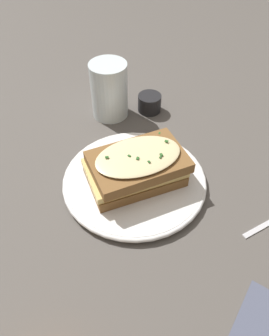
# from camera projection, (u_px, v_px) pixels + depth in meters

# --- Properties ---
(ground_plane) EXTENTS (2.40, 2.40, 0.00)m
(ground_plane) POSITION_uv_depth(u_px,v_px,m) (126.00, 175.00, 0.58)
(ground_plane) COLOR #514C47
(dinner_plate) EXTENTS (0.24, 0.24, 0.01)m
(dinner_plate) POSITION_uv_depth(u_px,v_px,m) (135.00, 180.00, 0.56)
(dinner_plate) COLOR white
(dinner_plate) RESTS_ON ground_plane
(sandwich) EXTENTS (0.18, 0.17, 0.06)m
(sandwich) POSITION_uv_depth(u_px,v_px,m) (136.00, 167.00, 0.53)
(sandwich) COLOR brown
(sandwich) RESTS_ON dinner_plate
(water_glass) EXTENTS (0.08, 0.08, 0.12)m
(water_glass) POSITION_uv_depth(u_px,v_px,m) (109.00, 90.00, 0.66)
(water_glass) COLOR silver
(water_glass) RESTS_ON ground_plane
(condiment_pot) EXTENTS (0.05, 0.05, 0.04)m
(condiment_pot) POSITION_uv_depth(u_px,v_px,m) (149.00, 103.00, 0.70)
(condiment_pot) COLOR black
(condiment_pot) RESTS_ON ground_plane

